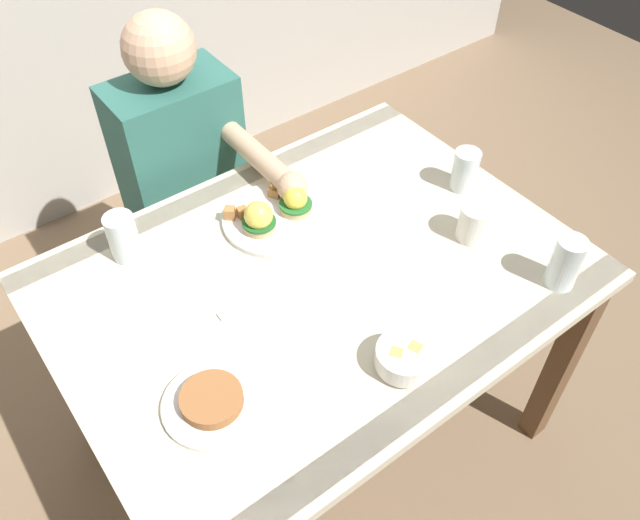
{
  "coord_description": "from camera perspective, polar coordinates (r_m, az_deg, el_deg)",
  "views": [
    {
      "loc": [
        -0.6,
        -0.81,
        1.86
      ],
      "look_at": [
        0.01,
        0.0,
        0.78
      ],
      "focal_mm": 36.22,
      "sensor_mm": 36.0,
      "label": 1
    }
  ],
  "objects": [
    {
      "name": "ground_plane",
      "position": [
        2.11,
        -0.24,
        -14.83
      ],
      "size": [
        6.0,
        6.0,
        0.0
      ],
      "primitive_type": "plane",
      "color": "#7F664C"
    },
    {
      "name": "dining_table",
      "position": [
        1.59,
        -0.3,
        -3.8
      ],
      "size": [
        1.2,
        0.9,
        0.74
      ],
      "color": "beige",
      "rests_on": "ground_plane"
    },
    {
      "name": "eggs_benedict_plate",
      "position": [
        1.62,
        -4.0,
        4.09
      ],
      "size": [
        0.27,
        0.27,
        0.09
      ],
      "color": "white",
      "rests_on": "dining_table"
    },
    {
      "name": "fruit_bowl",
      "position": [
        1.33,
        7.48,
        -8.6
      ],
      "size": [
        0.12,
        0.12,
        0.06
      ],
      "color": "white",
      "rests_on": "dining_table"
    },
    {
      "name": "coffee_mug",
      "position": [
        1.6,
        13.57,
        3.35
      ],
      "size": [
        0.11,
        0.08,
        0.09
      ],
      "color": "white",
      "rests_on": "dining_table"
    },
    {
      "name": "fork",
      "position": [
        1.45,
        -6.63,
        -3.9
      ],
      "size": [
        0.16,
        0.03,
        0.0
      ],
      "color": "silver",
      "rests_on": "dining_table"
    },
    {
      "name": "water_glass_near",
      "position": [
        1.74,
        12.68,
        7.61
      ],
      "size": [
        0.07,
        0.07,
        0.11
      ],
      "color": "silver",
      "rests_on": "dining_table"
    },
    {
      "name": "water_glass_far",
      "position": [
        1.55,
        20.8,
        -0.46
      ],
      "size": [
        0.07,
        0.07,
        0.13
      ],
      "color": "silver",
      "rests_on": "dining_table"
    },
    {
      "name": "water_glass_extra",
      "position": [
        1.58,
        -16.94,
        1.72
      ],
      "size": [
        0.07,
        0.07,
        0.12
      ],
      "color": "silver",
      "rests_on": "dining_table"
    },
    {
      "name": "side_plate",
      "position": [
        1.3,
        -9.51,
        -12.26
      ],
      "size": [
        0.2,
        0.2,
        0.04
      ],
      "color": "white",
      "rests_on": "dining_table"
    },
    {
      "name": "diner_person",
      "position": [
        1.95,
        -11.51,
        7.25
      ],
      "size": [
        0.34,
        0.54,
        1.14
      ],
      "color": "#33333D",
      "rests_on": "ground_plane"
    }
  ]
}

